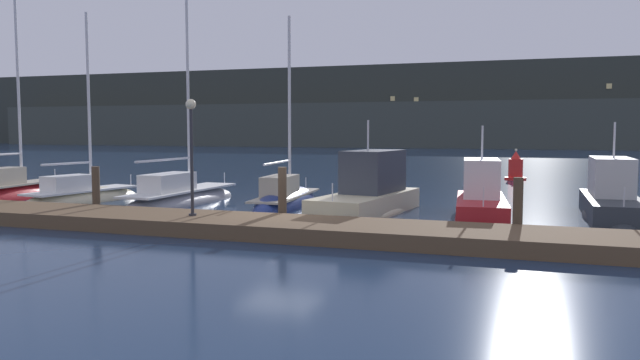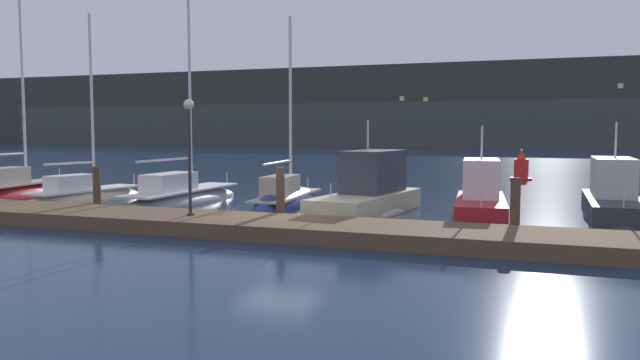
{
  "view_description": "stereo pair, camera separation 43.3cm",
  "coord_description": "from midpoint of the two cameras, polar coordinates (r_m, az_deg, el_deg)",
  "views": [
    {
      "loc": [
        7.63,
        -18.37,
        3.12
      ],
      "look_at": [
        0.0,
        3.89,
        1.2
      ],
      "focal_mm": 35.0,
      "sensor_mm": 36.0,
      "label": 1
    },
    {
      "loc": [
        8.04,
        -18.23,
        3.12
      ],
      "look_at": [
        0.0,
        3.89,
        1.2
      ],
      "focal_mm": 35.0,
      "sensor_mm": 36.0,
      "label": 2
    }
  ],
  "objects": [
    {
      "name": "sailboat_berth_2",
      "position": [
        28.65,
        -21.39,
        -1.65
      ],
      "size": [
        2.64,
        6.34,
        8.73
      ],
      "color": "beige",
      "rests_on": "ground"
    },
    {
      "name": "mooring_pile_1",
      "position": [
        23.93,
        -20.28,
        -0.97
      ],
      "size": [
        0.28,
        0.28,
        1.79
      ],
      "primitive_type": "cylinder",
      "color": "#4C3D2D",
      "rests_on": "ground"
    },
    {
      "name": "ground_plane",
      "position": [
        20.15,
        -4.22,
        -4.26
      ],
      "size": [
        400.0,
        400.0,
        0.0
      ],
      "primitive_type": "plane",
      "color": "#192D4C"
    },
    {
      "name": "mooring_pile_3",
      "position": [
        18.59,
        17.0,
        -2.47
      ],
      "size": [
        0.28,
        0.28,
        1.75
      ],
      "primitive_type": "cylinder",
      "color": "#4C3D2D",
      "rests_on": "ground"
    },
    {
      "name": "mooring_pile_2",
      "position": [
        20.15,
        -4.08,
        -1.52
      ],
      "size": [
        0.28,
        0.28,
        1.91
      ],
      "primitive_type": "cylinder",
      "color": "#4C3D2D",
      "rests_on": "ground"
    },
    {
      "name": "motorboat_berth_6",
      "position": [
        22.18,
        13.96,
        -2.57
      ],
      "size": [
        2.34,
        6.03,
        3.8
      ],
      "color": "red",
      "rests_on": "ground"
    },
    {
      "name": "sailboat_berth_4",
      "position": [
        25.25,
        -3.66,
        -2.18
      ],
      "size": [
        2.27,
        6.9,
        8.48
      ],
      "color": "navy",
      "rests_on": "ground"
    },
    {
      "name": "motorboat_berth_5",
      "position": [
        23.23,
        3.86,
        -1.95
      ],
      "size": [
        3.25,
        6.98,
        3.99
      ],
      "color": "beige",
      "rests_on": "ground"
    },
    {
      "name": "sailboat_berth_1",
      "position": [
        31.07,
        -26.56,
        -1.3
      ],
      "size": [
        2.22,
        6.38,
        9.99
      ],
      "color": "red",
      "rests_on": "ground"
    },
    {
      "name": "hillside_backdrop",
      "position": [
        115.62,
        13.16,
        6.32
      ],
      "size": [
        240.0,
        23.0,
        14.57
      ],
      "color": "#333833",
      "rests_on": "ground"
    },
    {
      "name": "dock",
      "position": [
        18.75,
        -6.04,
        -4.24
      ],
      "size": [
        38.54,
        2.8,
        0.45
      ],
      "primitive_type": "cube",
      "color": "brown",
      "rests_on": "ground"
    },
    {
      "name": "motorboat_berth_7",
      "position": [
        23.97,
        24.66,
        -2.35
      ],
      "size": [
        1.91,
        6.72,
        3.97
      ],
      "color": "#2D3338",
      "rests_on": "ground"
    },
    {
      "name": "dock_lamppost",
      "position": [
        19.62,
        -12.31,
        3.86
      ],
      "size": [
        0.32,
        0.32,
        3.59
      ],
      "color": "#2D2D33",
      "rests_on": "dock"
    },
    {
      "name": "sailboat_berth_3",
      "position": [
        26.67,
        -13.1,
        -1.83
      ],
      "size": [
        2.02,
        8.08,
        11.96
      ],
      "color": "gray",
      "rests_on": "ground"
    },
    {
      "name": "channel_buoy",
      "position": [
        40.21,
        17.16,
        1.03
      ],
      "size": [
        1.3,
        1.3,
        1.93
      ],
      "color": "red",
      "rests_on": "ground"
    }
  ]
}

